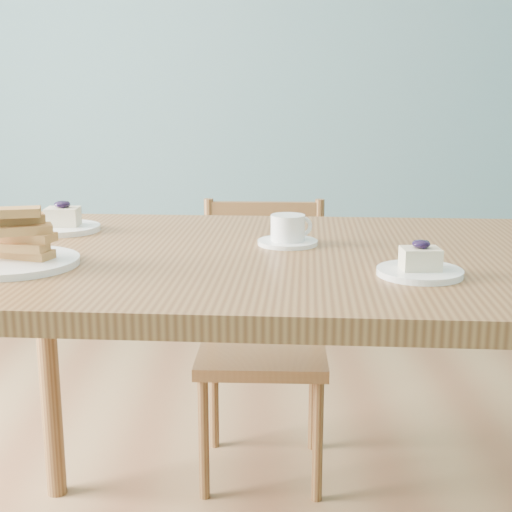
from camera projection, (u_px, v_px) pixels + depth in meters
dining_table at (298, 290)px, 1.52m from camera, size 1.60×1.00×0.82m
dining_chair at (263, 338)px, 2.16m from camera, size 0.39×0.38×0.83m
cheesecake_plate_near at (420, 266)px, 1.31m from camera, size 0.16×0.16×0.07m
cheesecake_plate_far at (63, 223)px, 1.72m from camera, size 0.18×0.18×0.07m
coffee_cup at (288, 232)px, 1.57m from camera, size 0.13×0.13×0.07m
biscotti_plate at (13, 247)px, 1.38m from camera, size 0.25×0.25×0.12m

